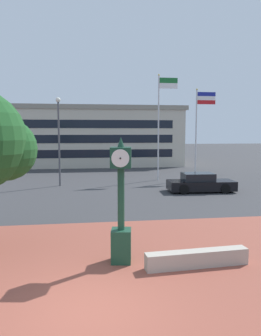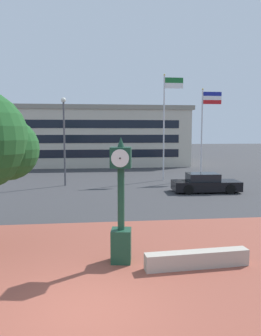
{
  "view_description": "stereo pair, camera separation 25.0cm",
  "coord_description": "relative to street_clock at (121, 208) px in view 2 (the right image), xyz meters",
  "views": [
    {
      "loc": [
        0.03,
        -7.17,
        4.06
      ],
      "look_at": [
        1.41,
        2.65,
        2.96
      ],
      "focal_mm": 35.07,
      "sensor_mm": 36.0,
      "label": 1
    },
    {
      "loc": [
        0.28,
        -7.2,
        4.06
      ],
      "look_at": [
        1.41,
        2.65,
        2.96
      ],
      "focal_mm": 35.07,
      "sensor_mm": 36.0,
      "label": 2
    }
  ],
  "objects": [
    {
      "name": "street_lamp_post",
      "position": [
        -2.97,
        15.12,
        2.31
      ],
      "size": [
        0.36,
        0.36,
        6.57
      ],
      "color": "#4C4C51",
      "rests_on": "ground"
    },
    {
      "name": "ground_plane",
      "position": [
        -1.12,
        -2.68,
        -1.71
      ],
      "size": [
        200.0,
        200.0,
        0.0
      ],
      "primitive_type": "plane",
      "color": "#38383A"
    },
    {
      "name": "flagpole_secondary",
      "position": [
        8.53,
        17.09,
        2.92
      ],
      "size": [
        1.71,
        0.14,
        7.66
      ],
      "color": "silver",
      "rests_on": "ground"
    },
    {
      "name": "civic_building",
      "position": [
        -4.85,
        33.2,
        1.82
      ],
      "size": [
        31.11,
        13.23,
        7.05
      ],
      "color": "beige",
      "rests_on": "ground"
    },
    {
      "name": "street_clock",
      "position": [
        0.0,
        0.0,
        0.0
      ],
      "size": [
        0.71,
        0.76,
        3.91
      ],
      "rotation": [
        0.0,
        0.0,
        -0.16
      ],
      "color": "#19422D",
      "rests_on": "ground"
    },
    {
      "name": "planter_wall",
      "position": [
        2.23,
        -0.69,
        -1.46
      ],
      "size": [
        3.22,
        0.63,
        0.5
      ],
      "primitive_type": "cube",
      "rotation": [
        0.0,
        0.0,
        0.07
      ],
      "color": "#ADA393",
      "rests_on": "ground"
    },
    {
      "name": "plaza_brick_paving",
      "position": [
        -1.12,
        -1.03,
        -1.71
      ],
      "size": [
        44.0,
        11.28,
        0.01
      ],
      "primitive_type": "cube",
      "color": "brown",
      "rests_on": "ground"
    },
    {
      "name": "flagpole_primary",
      "position": [
        5.21,
        17.09,
        3.43
      ],
      "size": [
        1.65,
        0.14,
        8.77
      ],
      "color": "silver",
      "rests_on": "ground"
    },
    {
      "name": "car_street_mid",
      "position": [
        6.67,
        11.32,
        -1.14
      ],
      "size": [
        4.55,
        2.03,
        1.28
      ],
      "rotation": [
        0.0,
        0.0,
        4.66
      ],
      "color": "black",
      "rests_on": "ground"
    }
  ]
}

